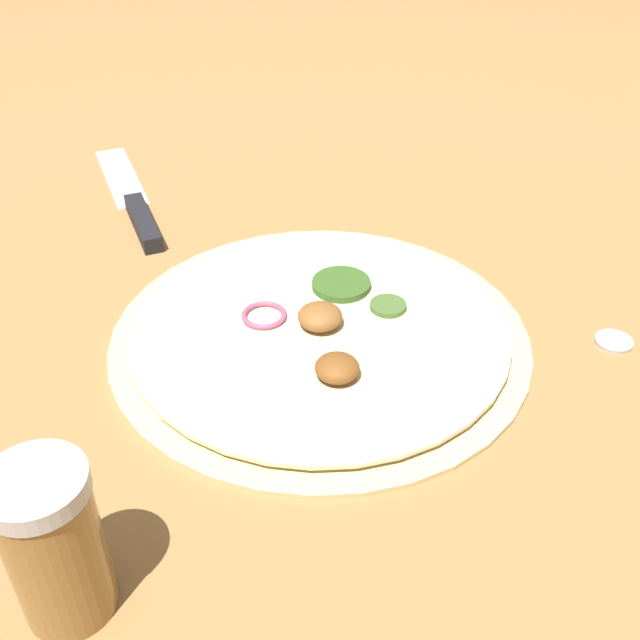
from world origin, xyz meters
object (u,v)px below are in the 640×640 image
Objects in this scene: pizza at (320,331)px; spice_jar at (54,545)px; knife at (136,208)px; loose_cap at (614,340)px.

pizza is 0.31m from spice_jar.
knife is 0.53m from loose_cap.
loose_cap is (0.05, -0.26, -0.00)m from pizza.
spice_jar is at bearing 135.46° from loose_cap.
loose_cap is (0.35, -0.34, -0.05)m from spice_jar.
knife is at bearing 55.32° from pizza.
pizza is 11.17× the size of loose_cap.
pizza is at bearing -160.27° from knife.
loose_cap is at bearing -139.38° from knife.
pizza is 1.48× the size of knife.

